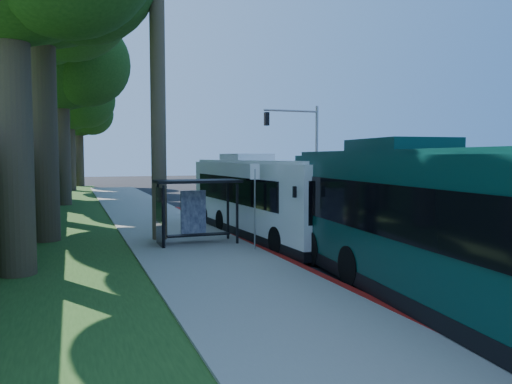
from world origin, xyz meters
name	(u,v)px	position (x,y,z in m)	size (l,w,h in m)	color
ground	(323,227)	(0.00, 0.00, 0.00)	(140.00, 140.00, 0.00)	black
sidewalk	(175,234)	(-7.30, 0.00, 0.06)	(4.50, 70.00, 0.12)	gray
red_curb	(256,246)	(-5.00, -4.00, 0.07)	(0.25, 30.00, 0.13)	maroon
grass_verge	(40,226)	(-13.00, 5.00, 0.03)	(8.00, 70.00, 0.06)	#234719
bus_shelter	(190,199)	(-7.26, -2.86, 1.81)	(3.20, 1.51, 2.55)	black
stop_sign_pole	(255,195)	(-5.40, -5.00, 2.08)	(0.35, 0.06, 3.17)	gray
traffic_signal_pole	(304,143)	(3.78, 10.00, 4.42)	(4.10, 0.30, 7.00)	gray
tree_2	(62,55)	(-11.89, 15.98, 10.48)	(8.82, 8.40, 15.12)	#382B1E
tree_3	(37,53)	(-13.88, 23.98, 11.98)	(10.08, 9.60, 17.28)	#382B1E
tree_4	(70,94)	(-11.40, 31.98, 9.73)	(8.40, 8.00, 14.14)	#382B1E
tree_5	(79,109)	(-10.41, 39.99, 8.96)	(7.35, 7.00, 12.86)	#382B1E
white_bus	(263,196)	(-3.81, -1.64, 1.74)	(3.08, 12.08, 3.57)	white
teal_bus	(447,224)	(-3.58, -12.59, 1.90)	(4.03, 13.28, 3.90)	#09312C
pickup	(317,203)	(1.60, 3.71, 0.78)	(2.59, 5.62, 1.56)	silver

